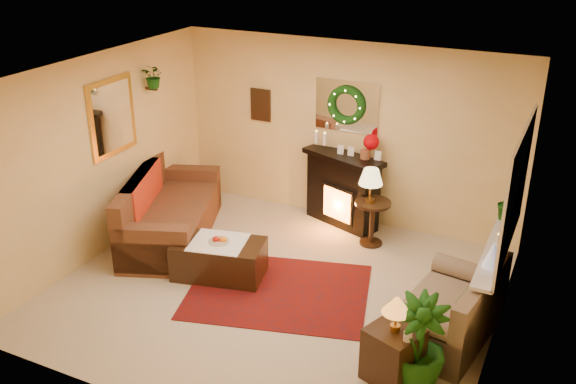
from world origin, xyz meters
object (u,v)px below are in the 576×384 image
at_px(side_table_round, 372,222).
at_px(coffee_table, 219,261).
at_px(loveseat, 449,302).
at_px(end_table_square, 393,355).
at_px(fireplace, 343,188).
at_px(sofa, 171,209).

xyz_separation_m(side_table_round, coffee_table, (-1.43, -1.61, -0.12)).
xyz_separation_m(loveseat, end_table_square, (-0.32, -0.92, -0.15)).
height_order(fireplace, end_table_square, fireplace).
bearing_deg(end_table_square, loveseat, 70.98).
bearing_deg(side_table_round, coffee_table, -131.64).
distance_m(sofa, side_table_round, 2.73).
distance_m(loveseat, side_table_round, 2.13).
distance_m(loveseat, end_table_square, 0.98).
bearing_deg(side_table_round, fireplace, 144.34).
height_order(fireplace, loveseat, fireplace).
bearing_deg(sofa, side_table_round, 0.84).
xyz_separation_m(fireplace, end_table_square, (1.67, -2.95, -0.28)).
height_order(sofa, side_table_round, sofa).
distance_m(end_table_square, coffee_table, 2.67).
height_order(side_table_round, end_table_square, side_table_round).
bearing_deg(loveseat, coffee_table, -171.06).
bearing_deg(end_table_square, fireplace, 119.49).
xyz_separation_m(loveseat, side_table_round, (-1.39, 1.61, -0.09)).
distance_m(fireplace, side_table_round, 0.76).
relative_size(side_table_round, end_table_square, 1.12).
bearing_deg(coffee_table, side_table_round, 35.58).
xyz_separation_m(fireplace, loveseat, (1.99, -2.03, -0.13)).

